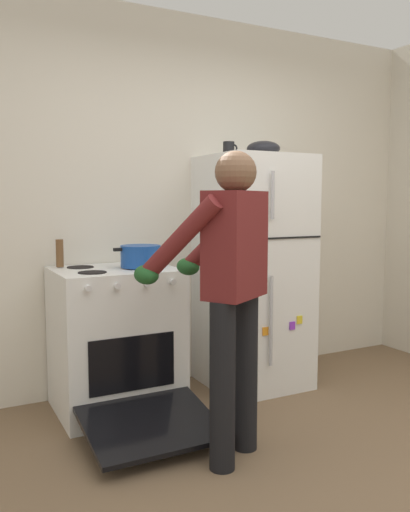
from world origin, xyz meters
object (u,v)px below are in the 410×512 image
(red_pot, at_px, (141,256))
(mixing_bowl, at_px, (263,149))
(stove_range, at_px, (117,341))
(person_cook, at_px, (228,278))
(refrigerator, at_px, (253,272))
(pepper_mill, at_px, (60,253))
(coffee_mug, at_px, (229,148))

(red_pot, xyz_separation_m, mixing_bowl, (0.97, 0.05, 0.73))
(stove_range, xyz_separation_m, person_cook, (0.32, -0.89, 0.50))
(refrigerator, xyz_separation_m, mixing_bowl, (0.08, 0.00, 0.89))
(person_cook, relative_size, pepper_mill, 9.03)
(mixing_bowl, bearing_deg, refrigerator, -179.78)
(person_cook, distance_m, mixing_bowl, 1.44)
(stove_range, relative_size, pepper_mill, 6.92)
(red_pot, bearing_deg, person_cook, -79.59)
(red_pot, bearing_deg, coffee_mug, 8.03)
(refrigerator, distance_m, pepper_mill, 1.37)
(pepper_mill, relative_size, mixing_bowl, 0.74)
(mixing_bowl, bearing_deg, stove_range, -179.09)
(pepper_mill, xyz_separation_m, mixing_bowl, (1.43, -0.20, 0.71))
(red_pot, bearing_deg, pepper_mill, 151.48)
(coffee_mug, relative_size, mixing_bowl, 0.47)
(person_cook, relative_size, mixing_bowl, 6.64)
(stove_range, distance_m, coffee_mug, 1.54)
(person_cook, xyz_separation_m, coffee_mug, (0.55, 0.96, 0.76))
(pepper_mill, bearing_deg, red_pot, -28.52)
(stove_range, distance_m, person_cook, 1.07)
(person_cook, distance_m, coffee_mug, 1.34)
(refrigerator, distance_m, coffee_mug, 0.90)
(refrigerator, xyz_separation_m, person_cook, (-0.73, -0.91, 0.12))
(refrigerator, bearing_deg, mixing_bowl, 0.22)
(red_pot, height_order, coffee_mug, coffee_mug)
(person_cook, xyz_separation_m, mixing_bowl, (0.81, 0.91, 0.77))
(red_pot, height_order, pepper_mill, pepper_mill)
(stove_range, height_order, pepper_mill, pepper_mill)
(refrigerator, distance_m, mixing_bowl, 0.89)
(stove_range, relative_size, red_pot, 3.44)
(red_pot, relative_size, pepper_mill, 2.01)
(pepper_mill, bearing_deg, refrigerator, -8.46)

